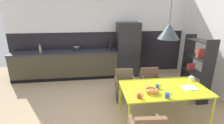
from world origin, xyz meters
TOP-DOWN VIEW (x-y plane):
  - ground_plane at (0.00, 0.00)m, footprint 7.88×7.88m
  - back_wall_splashback_dark at (0.00, 2.90)m, footprint 6.06×0.12m
  - back_wall_panel_upper at (0.00, 2.90)m, footprint 6.06×0.12m
  - kitchen_counter at (-1.20, 2.54)m, footprint 3.39×0.63m
  - refrigerator_column at (0.86, 2.54)m, footprint 0.74×0.60m
  - dining_table at (1.05, 0.02)m, footprint 1.68×0.95m
  - armchair_by_stool at (1.11, 0.92)m, footprint 0.50×0.48m
  - armchair_near_window at (0.44, 0.97)m, footprint 0.52×0.50m
  - fruit_bowl at (0.73, -0.16)m, footprint 0.26×0.26m
  - open_book at (1.54, -0.06)m, footprint 0.29×0.23m
  - mug_white_ceramic at (1.78, 0.28)m, footprint 0.13×0.09m
  - mug_dark_espresso at (0.45, -0.31)m, footprint 0.13×0.09m
  - mug_short_terracotta at (0.90, 0.00)m, footprint 0.12×0.07m
  - mug_glass_clear at (0.93, -0.37)m, footprint 0.13×0.08m
  - cooking_pot at (-0.83, 2.62)m, footprint 0.21×0.21m
  - bottle_vinegar_dark at (-1.96, 2.55)m, footprint 0.07×0.07m
  - bottle_wine_green at (0.28, 2.53)m, footprint 0.07×0.07m
  - open_shelf_unit at (2.26, 0.82)m, footprint 0.30×0.85m
  - pendant_lamp_over_table_near at (1.05, 0.06)m, footprint 0.40×0.40m

SIDE VIEW (x-z plane):
  - ground_plane at x=0.00m, z-range 0.00..0.00m
  - kitchen_counter at x=-1.20m, z-range 0.00..0.90m
  - armchair_near_window at x=0.44m, z-range 0.12..0.87m
  - armchair_by_stool at x=1.11m, z-range 0.12..0.89m
  - dining_table at x=1.05m, z-range 0.32..1.04m
  - open_book at x=1.54m, z-range 0.72..0.74m
  - back_wall_splashback_dark at x=0.00m, z-range 0.00..1.47m
  - mug_dark_espresso at x=0.45m, z-range 0.72..0.81m
  - mug_short_terracotta at x=0.90m, z-range 0.72..0.81m
  - mug_white_ceramic at x=1.78m, z-range 0.72..0.81m
  - fruit_bowl at x=0.73m, z-range 0.73..0.81m
  - mug_glass_clear at x=0.93m, z-range 0.72..0.82m
  - open_shelf_unit at x=2.26m, z-range 0.03..1.62m
  - refrigerator_column at x=0.86m, z-range 0.00..1.80m
  - cooking_pot at x=-0.83m, z-range 0.88..1.05m
  - bottle_vinegar_dark at x=-1.96m, z-range 0.87..1.12m
  - bottle_wine_green at x=0.28m, z-range 0.87..1.19m
  - pendant_lamp_over_table_near at x=1.05m, z-range 1.24..2.43m
  - back_wall_panel_upper at x=0.00m, z-range 1.47..2.93m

